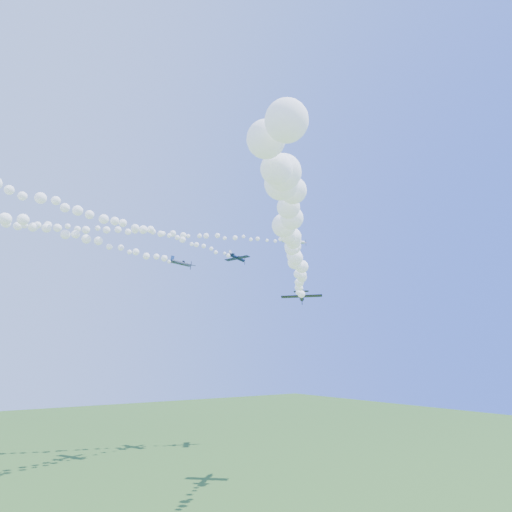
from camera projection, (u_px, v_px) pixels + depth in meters
ground at (227, 459)px, 94.23m from camera, size 260.00×260.00×0.00m
plane_white at (294, 241)px, 118.15m from camera, size 6.96×7.26×2.62m
smoke_trail_white at (122, 230)px, 107.07m from camera, size 81.69×32.65×3.00m
plane_navy at (237, 258)px, 114.49m from camera, size 7.21×7.65×2.83m
smoke_trail_navy at (108, 219)px, 82.13m from camera, size 72.73×27.64×2.86m
plane_grey at (181, 263)px, 102.94m from camera, size 7.43×7.76×2.20m
smoke_trail_grey at (28, 224)px, 71.41m from camera, size 66.01×29.73×3.36m
plane_black at (302, 296)px, 84.07m from camera, size 7.03×6.92×3.02m
smoke_trail_black at (295, 257)px, 51.16m from camera, size 43.67×47.71×3.10m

